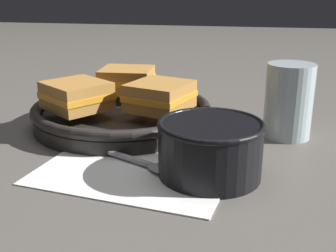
# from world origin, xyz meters

# --- Properties ---
(ground_plane) EXTENTS (4.00, 4.00, 0.00)m
(ground_plane) POSITION_xyz_m (0.00, 0.00, 0.00)
(ground_plane) COLOR #56514C
(napkin) EXTENTS (0.29, 0.25, 0.00)m
(napkin) POSITION_xyz_m (-0.04, -0.06, 0.00)
(napkin) COLOR white
(napkin) RESTS_ON ground_plane
(soup_bowl) EXTENTS (0.14, 0.14, 0.08)m
(soup_bowl) POSITION_xyz_m (0.06, -0.07, 0.04)
(soup_bowl) COLOR black
(soup_bowl) RESTS_ON ground_plane
(spoon) EXTENTS (0.16, 0.09, 0.01)m
(spoon) POSITION_xyz_m (-0.02, -0.07, 0.01)
(spoon) COLOR #9E9EA3
(spoon) RESTS_ON napkin
(skillet) EXTENTS (0.32, 0.32, 0.04)m
(skillet) POSITION_xyz_m (-0.12, 0.11, 0.02)
(skillet) COLOR black
(skillet) RESTS_ON ground_plane
(sandwich_near_left) EXTENTS (0.14, 0.13, 0.05)m
(sandwich_near_left) POSITION_xyz_m (-0.18, 0.06, 0.06)
(sandwich_near_left) COLOR #B27A38
(sandwich_near_left) RESTS_ON skillet
(sandwich_near_right) EXTENTS (0.12, 0.12, 0.05)m
(sandwich_near_right) POSITION_xyz_m (-0.04, 0.08, 0.06)
(sandwich_near_right) COLOR #B27A38
(sandwich_near_right) RESTS_ON skillet
(sandwich_far_left) EXTENTS (0.11, 0.10, 0.05)m
(sandwich_far_left) POSITION_xyz_m (-0.13, 0.19, 0.06)
(sandwich_far_left) COLOR #B27A38
(sandwich_far_left) RESTS_ON skillet
(drinking_glass) EXTENTS (0.08, 0.08, 0.12)m
(drinking_glass) POSITION_xyz_m (0.17, 0.11, 0.06)
(drinking_glass) COLOR silver
(drinking_glass) RESTS_ON ground_plane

